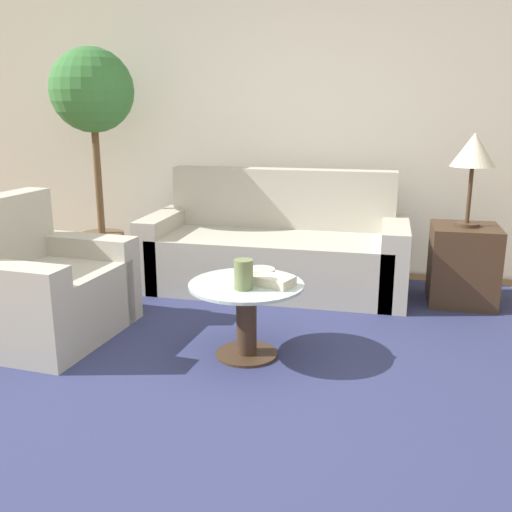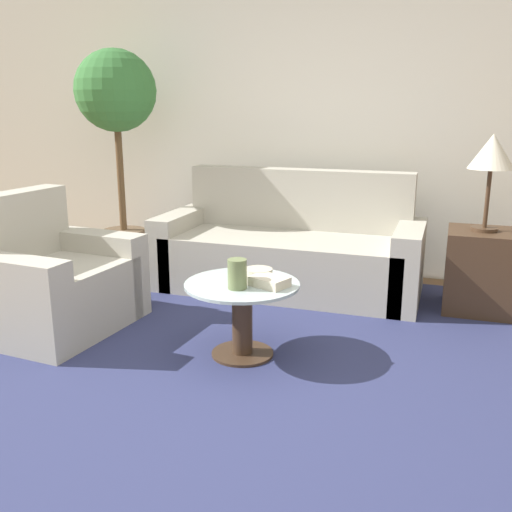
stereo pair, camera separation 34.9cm
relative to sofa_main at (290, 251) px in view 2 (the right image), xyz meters
name	(u,v)px [view 2 (the right image)]	position (x,y,z in m)	size (l,w,h in m)	color
ground_plane	(189,404)	(0.04, -2.02, -0.30)	(14.00, 14.00, 0.00)	brown
wall_back	(317,123)	(0.04, 0.64, 1.00)	(10.00, 0.06, 2.60)	beige
rug	(242,354)	(0.09, -1.39, -0.29)	(3.60, 3.60, 0.01)	navy
sofa_main	(290,251)	(0.00, 0.00, 0.00)	(2.07, 0.85, 0.94)	#B2AD9E
armchair	(50,285)	(-1.27, -1.36, 0.00)	(0.86, 1.02, 0.90)	#B2AD9E
coffee_table	(242,309)	(0.09, -1.39, -0.01)	(0.67, 0.67, 0.45)	#422D1E
side_table	(480,271)	(1.44, -0.10, 0.00)	(0.48, 0.48, 0.59)	#422D1E
table_lamp	(492,155)	(1.44, -0.10, 0.82)	(0.31, 0.31, 0.67)	#422D1E
potted_plant	(117,115)	(-1.56, 0.02, 1.07)	(0.69, 0.69, 1.91)	brown
vase	(237,274)	(0.10, -1.49, 0.24)	(0.11, 0.11, 0.17)	#6B7A4C
bowl	(259,273)	(0.15, -1.26, 0.18)	(0.17, 0.17, 0.06)	beige
book_stack	(269,281)	(0.26, -1.39, 0.18)	(0.25, 0.21, 0.05)	beige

